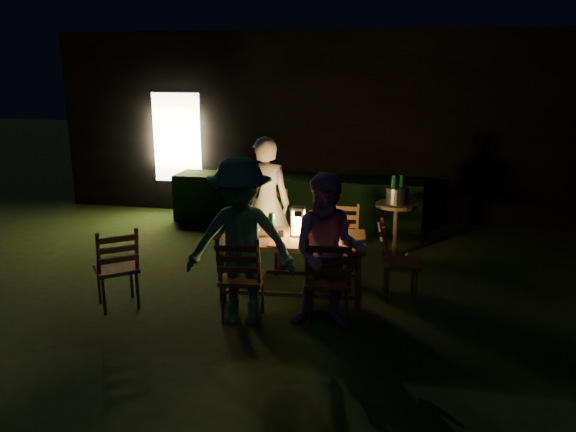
% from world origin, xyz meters
% --- Properties ---
extents(garden_envelope, '(40.00, 40.00, 3.20)m').
position_xyz_m(garden_envelope, '(-0.01, 6.15, 1.58)').
color(garden_envelope, black).
rests_on(garden_envelope, ground).
extents(dining_table, '(1.74, 0.99, 0.70)m').
position_xyz_m(dining_table, '(0.07, 0.71, 0.63)').
color(dining_table, '#472D17').
rests_on(dining_table, ground).
extents(chair_near_left, '(0.49, 0.52, 1.00)m').
position_xyz_m(chair_near_left, '(-0.30, -0.10, 0.30)').
color(chair_near_left, '#472D17').
rests_on(chair_near_left, ground).
extents(chair_near_right, '(0.51, 0.54, 1.03)m').
position_xyz_m(chair_near_right, '(0.60, -0.02, 0.31)').
color(chair_near_right, '#472D17').
rests_on(chair_near_right, ground).
extents(chair_far_left, '(0.49, 0.53, 1.08)m').
position_xyz_m(chair_far_left, '(-0.45, 1.43, 0.33)').
color(chair_far_left, '#472D17').
rests_on(chair_far_left, ground).
extents(chair_far_right, '(0.41, 0.44, 0.91)m').
position_xyz_m(chair_far_right, '(0.55, 1.53, 0.28)').
color(chair_far_right, '#472D17').
rests_on(chair_far_right, ground).
extents(chair_end, '(0.49, 0.46, 0.94)m').
position_xyz_m(chair_end, '(1.30, 0.83, 0.28)').
color(chair_end, '#472D17').
rests_on(chair_end, ground).
extents(chair_spare, '(0.64, 0.64, 0.98)m').
position_xyz_m(chair_spare, '(-1.75, -0.09, 0.30)').
color(chair_spare, '#472D17').
rests_on(chair_spare, ground).
extents(person_house_side, '(0.68, 0.48, 1.76)m').
position_xyz_m(person_house_side, '(-0.45, 1.48, 0.88)').
color(person_house_side, beige).
rests_on(person_house_side, ground).
extents(person_opp_right, '(0.84, 0.68, 1.61)m').
position_xyz_m(person_opp_right, '(0.60, -0.07, 0.81)').
color(person_opp_right, '#AE789B').
rests_on(person_opp_right, ground).
extents(person_opp_left, '(1.19, 0.76, 1.75)m').
position_xyz_m(person_opp_left, '(-0.30, -0.15, 0.88)').
color(person_opp_left, '#306144').
rests_on(person_opp_left, ground).
extents(lantern, '(0.16, 0.16, 0.35)m').
position_xyz_m(lantern, '(0.12, 0.76, 0.85)').
color(lantern, white).
rests_on(lantern, dining_table).
extents(plate_far_left, '(0.25, 0.25, 0.01)m').
position_xyz_m(plate_far_left, '(-0.50, 0.87, 0.70)').
color(plate_far_left, white).
rests_on(plate_far_left, dining_table).
extents(plate_near_left, '(0.25, 0.25, 0.01)m').
position_xyz_m(plate_near_left, '(-0.45, 0.44, 0.70)').
color(plate_near_left, white).
rests_on(plate_near_left, dining_table).
extents(plate_far_right, '(0.25, 0.25, 0.01)m').
position_xyz_m(plate_far_right, '(0.50, 0.97, 0.70)').
color(plate_far_right, white).
rests_on(plate_far_right, dining_table).
extents(plate_near_right, '(0.25, 0.25, 0.01)m').
position_xyz_m(plate_near_right, '(0.54, 0.53, 0.70)').
color(plate_near_right, white).
rests_on(plate_near_right, dining_table).
extents(wineglass_a, '(0.06, 0.06, 0.18)m').
position_xyz_m(wineglass_a, '(-0.25, 0.96, 0.78)').
color(wineglass_a, '#59070F').
rests_on(wineglass_a, dining_table).
extents(wineglass_b, '(0.06, 0.06, 0.18)m').
position_xyz_m(wineglass_b, '(-0.63, 0.52, 0.78)').
color(wineglass_b, '#59070F').
rests_on(wineglass_b, dining_table).
extents(wineglass_c, '(0.06, 0.06, 0.18)m').
position_xyz_m(wineglass_c, '(0.40, 0.46, 0.78)').
color(wineglass_c, '#59070F').
rests_on(wineglass_c, dining_table).
extents(wineglass_d, '(0.06, 0.06, 0.18)m').
position_xyz_m(wineglass_d, '(0.67, 0.95, 0.78)').
color(wineglass_d, '#59070F').
rests_on(wineglass_d, dining_table).
extents(wineglass_e, '(0.06, 0.06, 0.18)m').
position_xyz_m(wineglass_e, '(0.00, 0.40, 0.78)').
color(wineglass_e, silver).
rests_on(wineglass_e, dining_table).
extents(bottle_table, '(0.07, 0.07, 0.28)m').
position_xyz_m(bottle_table, '(-0.18, 0.68, 0.84)').
color(bottle_table, '#0F471E').
rests_on(bottle_table, dining_table).
extents(napkin_left, '(0.18, 0.14, 0.01)m').
position_xyz_m(napkin_left, '(-0.05, 0.37, 0.70)').
color(napkin_left, red).
rests_on(napkin_left, dining_table).
extents(napkin_right, '(0.18, 0.14, 0.01)m').
position_xyz_m(napkin_right, '(0.65, 0.46, 0.70)').
color(napkin_right, red).
rests_on(napkin_right, dining_table).
extents(phone, '(0.14, 0.07, 0.01)m').
position_xyz_m(phone, '(-0.52, 0.35, 0.70)').
color(phone, black).
rests_on(phone, dining_table).
extents(side_table, '(0.58, 0.58, 0.78)m').
position_xyz_m(side_table, '(1.21, 2.29, 0.69)').
color(side_table, brown).
rests_on(side_table, ground).
extents(ice_bucket, '(0.30, 0.30, 0.22)m').
position_xyz_m(ice_bucket, '(1.21, 2.29, 0.89)').
color(ice_bucket, '#A5A8AD').
rests_on(ice_bucket, side_table).
extents(bottle_bucket_a, '(0.07, 0.07, 0.32)m').
position_xyz_m(bottle_bucket_a, '(1.16, 2.25, 0.94)').
color(bottle_bucket_a, '#0F471E').
rests_on(bottle_bucket_a, side_table).
extents(bottle_bucket_b, '(0.07, 0.07, 0.32)m').
position_xyz_m(bottle_bucket_b, '(1.26, 2.33, 0.94)').
color(bottle_bucket_b, '#0F471E').
rests_on(bottle_bucket_b, side_table).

